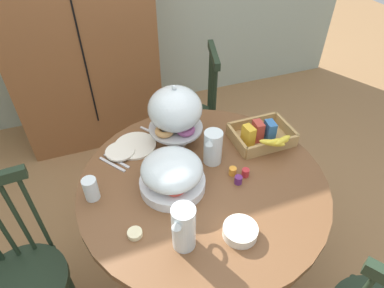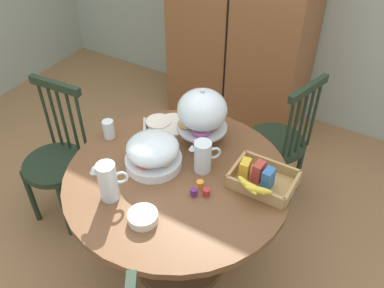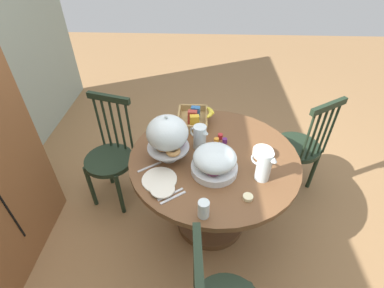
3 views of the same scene
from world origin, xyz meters
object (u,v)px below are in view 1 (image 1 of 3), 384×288
(windsor_chair_by_cabinet, at_px, (193,119))
(orange_juice_pitcher, at_px, (184,229))
(china_plate_large, at_px, (135,145))
(cereal_bowl, at_px, (240,231))
(windsor_chair_facing_door, at_px, (22,280))
(butter_dish, at_px, (135,233))
(milk_pitcher, at_px, (213,148))
(drinking_glass, at_px, (91,189))
(china_plate_small, at_px, (120,151))
(pastry_stand_with_dome, at_px, (175,111))
(cereal_basket, at_px, (262,136))
(wooden_armoire, at_px, (75,23))
(fruit_platter_covered, at_px, (172,174))
(dining_table, at_px, (202,209))

(windsor_chair_by_cabinet, distance_m, orange_juice_pitcher, 1.29)
(china_plate_large, relative_size, cereal_bowl, 1.57)
(windsor_chair_facing_door, distance_m, cereal_bowl, 1.00)
(butter_dish, bearing_deg, orange_juice_pitcher, -31.10)
(milk_pitcher, distance_m, drinking_glass, 0.59)
(windsor_chair_by_cabinet, xyz_separation_m, drinking_glass, (-0.76, -0.78, 0.34))
(windsor_chair_by_cabinet, relative_size, cereal_bowl, 6.96)
(cereal_bowl, bearing_deg, windsor_chair_facing_door, 162.30)
(milk_pitcher, relative_size, china_plate_small, 1.19)
(pastry_stand_with_dome, height_order, drinking_glass, pastry_stand_with_dome)
(cereal_basket, relative_size, drinking_glass, 2.87)
(pastry_stand_with_dome, xyz_separation_m, orange_juice_pitcher, (-0.17, -0.60, -0.10))
(china_plate_small, bearing_deg, butter_dish, -94.24)
(windsor_chair_facing_door, height_order, china_plate_small, windsor_chair_facing_door)
(cereal_basket, xyz_separation_m, china_plate_small, (-0.73, 0.17, -0.03))
(windsor_chair_facing_door, bearing_deg, milk_pitcher, 8.53)
(china_plate_large, bearing_deg, cereal_basket, -17.36)
(china_plate_small, distance_m, cereal_bowl, 0.74)
(wooden_armoire, height_order, cereal_basket, wooden_armoire)
(wooden_armoire, height_order, windsor_chair_by_cabinet, wooden_armoire)
(china_plate_small, bearing_deg, windsor_chair_facing_door, -147.11)
(milk_pitcher, bearing_deg, cereal_bowl, -98.64)
(pastry_stand_with_dome, relative_size, butter_dish, 5.73)
(milk_pitcher, bearing_deg, butter_dish, -147.47)
(drinking_glass, bearing_deg, orange_juice_pitcher, -49.98)
(windsor_chair_facing_door, bearing_deg, cereal_bowl, -17.70)
(drinking_glass, bearing_deg, china_plate_large, 47.57)
(cereal_basket, bearing_deg, wooden_armoire, 118.48)
(windsor_chair_facing_door, bearing_deg, drinking_glass, 16.10)
(drinking_glass, height_order, butter_dish, drinking_glass)
(windsor_chair_by_cabinet, distance_m, windsor_chair_facing_door, 1.45)
(fruit_platter_covered, distance_m, butter_dish, 0.30)
(cereal_basket, distance_m, china_plate_small, 0.75)
(dining_table, relative_size, drinking_glass, 10.64)
(butter_dish, bearing_deg, windsor_chair_by_cabinet, 58.63)
(cereal_basket, height_order, cereal_bowl, cereal_basket)
(fruit_platter_covered, xyz_separation_m, orange_juice_pitcher, (-0.05, -0.30, 0.01))
(cereal_bowl, bearing_deg, wooden_armoire, 102.15)
(cereal_bowl, bearing_deg, fruit_platter_covered, 117.28)
(cereal_bowl, bearing_deg, pastry_stand_with_dome, 95.02)
(orange_juice_pitcher, bearing_deg, dining_table, 56.18)
(fruit_platter_covered, height_order, milk_pitcher, same)
(milk_pitcher, relative_size, butter_dish, 2.98)
(butter_dish, bearing_deg, cereal_basket, 23.74)
(fruit_platter_covered, relative_size, drinking_glass, 2.73)
(windsor_chair_facing_door, distance_m, china_plate_small, 0.73)
(milk_pitcher, bearing_deg, windsor_chair_facing_door, -171.47)
(dining_table, relative_size, milk_pitcher, 6.53)
(china_plate_large, relative_size, drinking_glass, 2.00)
(cereal_bowl, bearing_deg, china_plate_large, 111.81)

